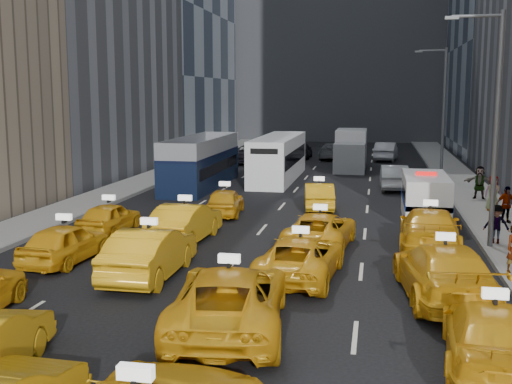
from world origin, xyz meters
TOP-DOWN VIEW (x-y plane):
  - ground at (0.00, 0.00)m, footprint 160.00×160.00m
  - sidewalk_west at (-10.50, 25.00)m, footprint 3.00×90.00m
  - sidewalk_east at (10.50, 25.00)m, footprint 3.00×90.00m
  - curb_west at (-9.05, 25.00)m, footprint 0.15×90.00m
  - curb_east at (9.05, 25.00)m, footprint 0.15×90.00m
  - streetlight_near at (9.18, 12.00)m, footprint 2.15×0.22m
  - streetlight_far at (9.18, 32.00)m, footprint 2.15×0.22m
  - taxi_6 at (1.33, 1.91)m, footprint 3.42×6.23m
  - taxi_7 at (7.51, 0.71)m, footprint 2.49×5.27m
  - taxi_8 at (-5.91, 7.21)m, footprint 1.97×4.33m
  - taxi_9 at (-2.30, 6.02)m, footprint 1.76×5.04m
  - taxi_10 at (2.56, 6.78)m, footprint 2.73×5.24m
  - taxi_11 at (6.93, 5.40)m, footprint 2.98×6.01m
  - taxi_12 at (-6.38, 12.16)m, footprint 1.77×3.98m
  - taxi_13 at (-2.66, 11.16)m, footprint 1.96×4.91m
  - taxi_14 at (2.82, 11.10)m, footprint 2.77×5.23m
  - taxi_15 at (6.99, 11.69)m, footprint 2.51×5.63m
  - taxi_16 at (-2.40, 16.98)m, footprint 2.00×4.14m
  - taxi_17 at (2.01, 19.60)m, footprint 1.98×4.33m
  - nypd_van at (7.25, 17.87)m, footprint 2.24×5.37m
  - double_decker at (-6.15, 26.23)m, footprint 3.30×11.04m
  - city_bus at (-1.82, 30.63)m, footprint 3.59×11.88m
  - box_truck at (2.90, 37.44)m, footprint 3.05×7.02m
  - misc_car_0 at (6.01, 27.40)m, footprint 1.76×4.73m
  - misc_car_1 at (-5.52, 40.36)m, footprint 3.48×6.17m
  - misc_car_2 at (1.08, 45.18)m, footprint 2.80×5.54m
  - misc_car_3 at (-1.94, 45.64)m, footprint 1.73×4.25m
  - misc_car_4 at (5.72, 44.95)m, footprint 2.24×5.15m
  - pedestrian_2 at (9.60, 12.55)m, footprint 1.05×0.61m
  - pedestrian_3 at (10.74, 16.82)m, footprint 1.08×0.78m
  - pedestrian_4 at (10.69, 19.91)m, footprint 0.94×0.61m
  - pedestrian_5 at (10.59, 23.69)m, footprint 1.75×0.77m

SIDE VIEW (x-z plane):
  - ground at x=0.00m, z-range 0.00..0.00m
  - sidewalk_west at x=-10.50m, z-range 0.00..0.15m
  - sidewalk_east at x=10.50m, z-range 0.00..0.15m
  - curb_west at x=-9.05m, z-range 0.00..0.18m
  - curb_east at x=9.05m, z-range 0.00..0.18m
  - taxi_12 at x=-6.38m, z-range 0.00..1.33m
  - taxi_16 at x=-2.40m, z-range 0.00..1.36m
  - taxi_17 at x=2.01m, z-range 0.00..1.38m
  - taxi_14 at x=2.82m, z-range 0.00..1.40m
  - taxi_10 at x=2.56m, z-range 0.00..1.41m
  - taxi_8 at x=-5.91m, z-range 0.00..1.44m
  - misc_car_3 at x=-1.94m, z-range 0.00..1.45m
  - taxi_7 at x=7.51m, z-range 0.00..1.49m
  - misc_car_2 at x=1.08m, z-range 0.00..1.54m
  - misc_car_0 at x=6.01m, z-range 0.00..1.54m
  - taxi_13 at x=-2.66m, z-range 0.00..1.59m
  - taxi_15 at x=6.99m, z-range 0.00..1.61m
  - misc_car_1 at x=-5.52m, z-range 0.00..1.63m
  - misc_car_4 at x=5.72m, z-range 0.00..1.65m
  - taxi_6 at x=1.33m, z-range 0.00..1.66m
  - taxi_9 at x=-2.30m, z-range 0.00..1.66m
  - taxi_11 at x=6.93m, z-range 0.00..1.68m
  - pedestrian_2 at x=9.60m, z-range 0.15..1.68m
  - pedestrian_3 at x=10.74m, z-range 0.15..1.83m
  - nypd_van at x=7.25m, z-range -0.11..2.17m
  - pedestrian_4 at x=10.69m, z-range 0.15..1.94m
  - pedestrian_5 at x=10.59m, z-range 0.15..1.98m
  - city_bus at x=-1.82m, z-range -0.01..3.01m
  - box_truck at x=2.90m, z-range -0.03..3.09m
  - double_decker at x=-6.15m, z-range -0.02..3.15m
  - streetlight_near at x=9.18m, z-range 0.42..9.42m
  - streetlight_far at x=9.18m, z-range 0.42..9.42m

